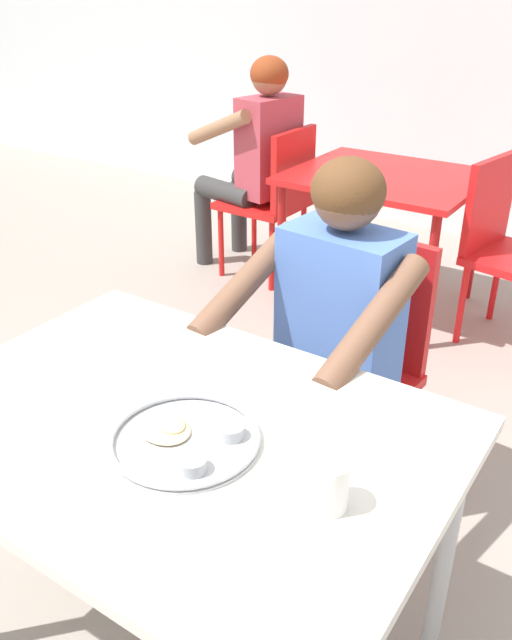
% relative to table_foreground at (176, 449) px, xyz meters
% --- Properties ---
extents(table_foreground, '(1.17, 0.83, 0.74)m').
position_rel_table_foreground_xyz_m(table_foreground, '(0.00, 0.00, 0.00)').
color(table_foreground, silver).
rests_on(table_foreground, ground).
extents(thali_tray, '(0.31, 0.31, 0.03)m').
position_rel_table_foreground_xyz_m(thali_tray, '(0.07, -0.04, 0.09)').
color(thali_tray, '#B7BABF').
rests_on(thali_tray, table_foreground).
extents(drinking_cup, '(0.07, 0.07, 0.10)m').
position_rel_table_foreground_xyz_m(drinking_cup, '(0.39, -0.04, 0.13)').
color(drinking_cup, white).
rests_on(drinking_cup, table_foreground).
extents(chair_foreground, '(0.42, 0.45, 0.88)m').
position_rel_table_foreground_xyz_m(chair_foreground, '(0.04, 0.85, -0.17)').
color(chair_foreground, red).
rests_on(chair_foreground, ground).
extents(diner_foreground, '(0.52, 0.58, 1.17)m').
position_rel_table_foreground_xyz_m(diner_foreground, '(0.02, 0.62, 0.03)').
color(diner_foreground, '#333333').
rests_on(diner_foreground, ground).
extents(table_background_red, '(0.91, 0.80, 0.71)m').
position_rel_table_foreground_xyz_m(table_background_red, '(-0.49, 2.21, -0.04)').
color(table_background_red, red).
rests_on(table_background_red, ground).
extents(chair_red_left, '(0.45, 0.42, 0.87)m').
position_rel_table_foreground_xyz_m(chair_red_left, '(-1.13, 2.20, -0.17)').
color(chair_red_left, red).
rests_on(chair_red_left, ground).
extents(chair_red_right, '(0.51, 0.50, 0.87)m').
position_rel_table_foreground_xyz_m(chair_red_right, '(0.15, 2.18, -0.17)').
color(chair_red_right, red).
rests_on(chair_red_right, ground).
extents(patron_background, '(0.60, 0.56, 1.23)m').
position_rel_table_foreground_xyz_m(patron_background, '(-1.28, 2.23, 0.06)').
color(patron_background, '#353535').
rests_on(patron_background, ground).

